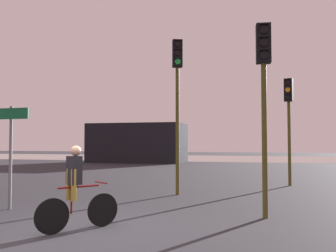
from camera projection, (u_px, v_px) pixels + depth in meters
name	position (u px, v px, depth m)	size (l,w,h in m)	color
ground_plane	(74.00, 233.00, 6.94)	(120.00, 120.00, 0.00)	#28282D
water_strip	(232.00, 158.00, 40.04)	(80.00, 16.00, 0.01)	gray
distant_building	(138.00, 143.00, 32.27)	(8.04, 4.00, 3.31)	black
traffic_light_center	(177.00, 88.00, 12.19)	(0.38, 0.40, 5.04)	#4C4719
traffic_light_far_right	(289.00, 111.00, 14.67)	(0.37, 0.39, 4.20)	#4C4719
traffic_light_near_right	(264.00, 82.00, 8.43)	(0.35, 0.36, 4.37)	#4C4719
direction_sign_post	(10.00, 142.00, 9.45)	(1.10, 0.14, 2.60)	slate
cyclist	(76.00, 187.00, 7.14)	(1.04, 1.40, 1.62)	black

